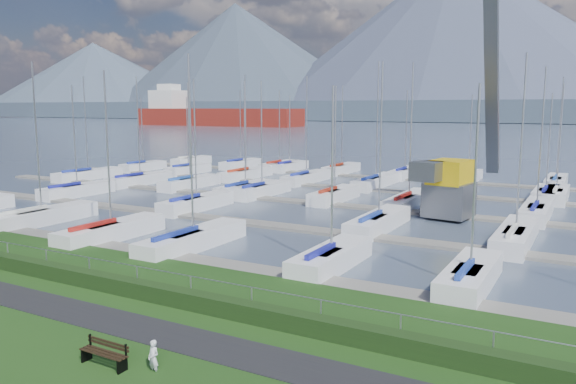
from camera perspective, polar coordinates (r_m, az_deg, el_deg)
The scene contains 11 objects.
path at distance 23.51m, azimuth -18.39°, elevation -12.09°, with size 160.00×2.00×0.04m, color black.
water at distance 278.35m, azimuth 25.67°, elevation 6.02°, with size 800.00×540.00×0.20m, color #445064.
hedge at distance 25.12m, azimuth -14.01°, elevation -9.73°, with size 80.00×0.70×0.70m, color black.
fence at distance 25.15m, azimuth -13.46°, elevation -7.66°, with size 0.04×0.04×80.00m, color #95979D.
foothill at distance 348.13m, azimuth 26.44°, elevation 7.38°, with size 900.00×80.00×12.00m, color #425061.
docks at distance 47.46m, azimuth 8.20°, elevation -1.63°, with size 90.00×41.60×0.25m.
bench_right at distance 19.41m, azimuth -18.12°, elevation -15.30°, with size 1.81×0.44×0.85m.
person at distance 18.60m, azimuth -13.53°, elevation -15.66°, with size 0.42×0.27×1.15m, color silver.
crane at distance 45.05m, azimuth 17.16°, elevation 4.65°, with size 4.87×13.35×22.35m.
cargo_ship_west at distance 263.75m, azimuth -7.89°, elevation 7.59°, with size 80.28×20.25×21.50m.
sailboat_fleet at distance 50.18m, azimuth 9.01°, elevation 5.31°, with size 75.53×49.13×13.40m.
Camera 1 is at (16.42, -17.73, 8.15)m, focal length 35.00 mm.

